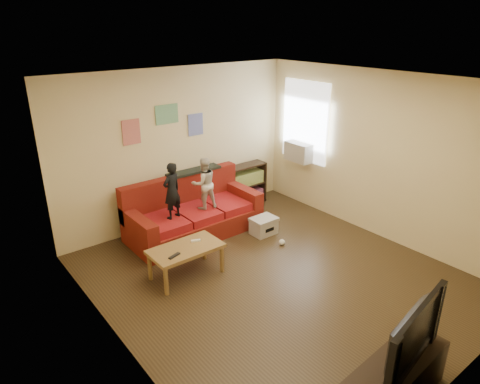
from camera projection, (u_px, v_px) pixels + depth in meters
room_shell at (278, 189)px, 5.56m from camera, size 4.52×5.02×2.72m
sofa at (192, 214)px, 7.25m from camera, size 2.23×1.02×0.98m
child_a at (172, 191)px, 6.64m from camera, size 0.37×0.29×0.91m
child_b at (204, 183)px, 6.99m from camera, size 0.48×0.40×0.87m
coffee_table at (186, 251)px, 5.96m from camera, size 1.01×0.55×0.45m
remote at (174, 256)px, 5.70m from camera, size 0.19×0.10×0.02m
game_controller at (196, 241)px, 6.08m from camera, size 0.14×0.09×0.03m
bookshelf at (242, 188)px, 8.31m from camera, size 1.01×0.30×0.81m
window at (305, 122)px, 7.93m from camera, size 0.04×1.08×1.48m
ac_unit at (299, 152)px, 8.07m from camera, size 0.28×0.55×0.35m
artwork_left at (131, 132)px, 6.72m from camera, size 0.30×0.01×0.40m
artwork_center at (167, 114)px, 7.02m from camera, size 0.42×0.01×0.32m
artwork_right at (196, 125)px, 7.43m from camera, size 0.30×0.01×0.38m
file_box at (264, 226)px, 7.24m from camera, size 0.43×0.32×0.29m
tv_stand at (395, 381)px, 4.01m from camera, size 1.27×0.49×0.47m
television at (403, 333)px, 3.80m from camera, size 1.15×0.34×0.66m
tissue at (282, 242)px, 6.91m from camera, size 0.11×0.11×0.10m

